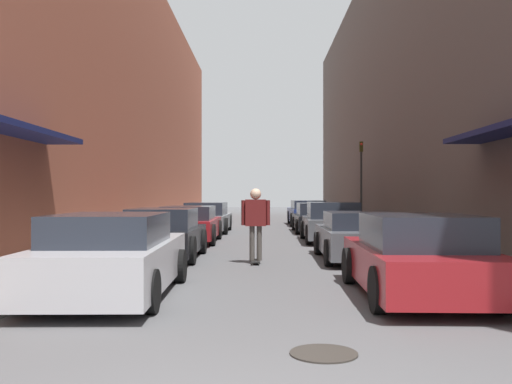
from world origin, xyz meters
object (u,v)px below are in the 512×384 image
Objects in this scene: parked_car_left_3 at (207,218)px; parked_car_right_3 at (318,218)px; skateboarder at (256,217)px; parked_car_right_0 at (418,257)px; traffic_light at (361,175)px; parked_car_left_0 at (113,256)px; parked_car_right_4 at (308,213)px; manhole_cover at (324,353)px; parked_car_right_1 at (359,236)px; parked_car_left_2 at (189,225)px; parked_car_left_1 at (164,234)px; parked_car_right_2 at (332,223)px.

parked_car_right_3 is at bearing 0.22° from parked_car_left_3.
parked_car_right_0 is at bearing -58.73° from skateboarder.
traffic_light reaches higher than skateboarder.
parked_car_left_0 is 4.88m from parked_car_right_0.
parked_car_right_4 reaches higher than manhole_cover.
skateboarder is at bearing -163.85° from parked_car_right_1.
traffic_light reaches higher than parked_car_left_2.
parked_car_right_4 is at bearing 65.63° from parked_car_left_2.
parked_car_left_0 is at bearing -89.08° from parked_car_left_1.
parked_car_right_2 is 1.10× the size of traffic_light.
skateboarder reaches higher than parked_car_left_1.
manhole_cover is (0.79, -7.60, -1.08)m from skateboarder.
parked_car_left_2 is at bearing 115.93° from parked_car_right_0.
parked_car_left_0 is 0.95× the size of parked_car_right_4.
skateboarder is (-2.56, -0.74, 0.51)m from parked_car_right_1.
parked_car_left_1 is at bearing -115.90° from parked_car_right_3.
parked_car_left_0 is 16.04m from parked_car_right_3.
parked_car_right_4 is at bearing 85.85° from manhole_cover.
parked_car_left_3 is 11.21m from skateboarder.
parked_car_right_1 is at bearing -46.30° from parked_car_left_2.
parked_car_right_0 is 3.80m from manhole_cover.
skateboarder is (-2.54, -16.57, 0.45)m from parked_car_right_4.
skateboarder is 7.71m from manhole_cover.
parked_car_right_0 is at bearing -64.07° from parked_car_left_2.
parked_car_right_4 reaches higher than parked_car_left_2.
parked_car_left_3 is (0.11, 10.02, 0.00)m from parked_car_left_1.
parked_car_left_1 is 0.98× the size of parked_car_right_1.
parked_car_left_3 is 11.30m from parked_car_right_1.
parked_car_right_2 is 0.89× the size of parked_car_right_4.
parked_car_right_4 is at bearing 77.09° from parked_car_left_0.
parked_car_left_2 is at bearing 133.70° from parked_car_right_1.
parked_car_right_1 is (-0.07, 5.08, -0.05)m from parked_car_right_0.
parked_car_right_4 is (-0.02, 15.83, 0.06)m from parked_car_right_1.
parked_car_right_4 is 16.77m from skateboarder.
parked_car_left_2 is at bearing -175.52° from parked_car_right_2.
parked_car_left_3 is (0.09, 5.12, 0.01)m from parked_car_left_2.
parked_car_right_1 is at bearing -100.08° from traffic_light.
parked_car_right_3 is 2.81m from traffic_light.
parked_car_right_2 is at bearing -109.56° from traffic_light.
parked_car_right_3 reaches higher than manhole_cover.
parked_car_right_1 reaches higher than manhole_cover.
parked_car_left_0 is 6.47× the size of manhole_cover.
parked_car_right_4 is 2.68× the size of skateboarder.
parked_car_right_0 is 6.15× the size of manhole_cover.
parked_car_left_3 reaches higher than parked_car_right_3.
parked_car_right_2 is 1.02× the size of parked_car_right_3.
traffic_light is at bearing 83.33° from parked_car_right_0.
parked_car_left_0 is 6.98m from parked_car_right_1.
parked_car_right_3 is (4.77, 0.02, -0.02)m from parked_car_left_3.
parked_car_left_3 is 1.04× the size of parked_car_right_0.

